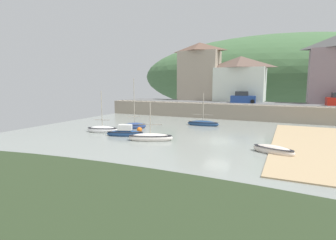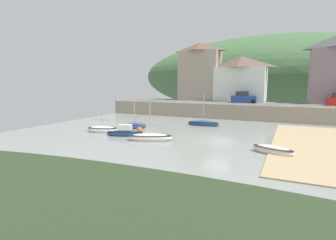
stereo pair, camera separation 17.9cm
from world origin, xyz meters
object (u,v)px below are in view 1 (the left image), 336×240
object	(u,v)px
sailboat_nearest_shore	(102,130)
parked_car_near_slipway	(243,98)
waterfront_building_left	(199,71)
mooring_buoy	(140,130)
sailboat_white_hull	(135,126)
sailboat_far_left	(150,138)
rowboat_small_beached	(125,133)
sailboat_tall_mast	(273,150)
waterfront_building_centre	(240,78)
waterfront_building_right	(334,69)
sailboat_blue_trim	(203,123)

from	to	relation	value
sailboat_nearest_shore	parked_car_near_slipway	bearing A→B (deg)	44.55
parked_car_near_slipway	waterfront_building_left	bearing A→B (deg)	149.93
parked_car_near_slipway	mooring_buoy	xyz separation A→B (m)	(-8.86, -19.29, -3.02)
sailboat_white_hull	sailboat_far_left	xyz separation A→B (m)	(5.28, -5.45, -0.02)
rowboat_small_beached	sailboat_tall_mast	size ratio (longest dim) A/B	1.17
waterfront_building_centre	sailboat_white_hull	world-z (taller)	waterfront_building_centre
sailboat_white_hull	parked_car_near_slipway	bearing A→B (deg)	20.25
waterfront_building_right	sailboat_tall_mast	xyz separation A→B (m)	(-7.16, -27.97, -7.64)
waterfront_building_right	rowboat_small_beached	bearing A→B (deg)	-129.57
waterfront_building_centre	waterfront_building_right	size ratio (longest dim) A/B	0.85
rowboat_small_beached	sailboat_white_hull	size ratio (longest dim) A/B	0.65
waterfront_building_right	parked_car_near_slipway	xyz separation A→B (m)	(-13.45, -4.50, -4.72)
sailboat_nearest_shore	parked_car_near_slipway	xyz separation A→B (m)	(12.46, 21.71, 2.90)
waterfront_building_left	sailboat_blue_trim	size ratio (longest dim) A/B	2.45
sailboat_nearest_shore	sailboat_tall_mast	bearing A→B (deg)	-20.96
mooring_buoy	rowboat_small_beached	bearing A→B (deg)	-88.58
waterfront_building_centre	sailboat_nearest_shore	distance (m)	29.15
waterfront_building_left	sailboat_tall_mast	distance (m)	32.97
sailboat_far_left	sailboat_nearest_shore	world-z (taller)	sailboat_nearest_shore
sailboat_far_left	rowboat_small_beached	bearing A→B (deg)	143.27
mooring_buoy	sailboat_nearest_shore	bearing A→B (deg)	-146.11
waterfront_building_centre	mooring_buoy	xyz separation A→B (m)	(-7.50, -23.79, -6.40)
rowboat_small_beached	mooring_buoy	bearing A→B (deg)	70.53
sailboat_tall_mast	sailboat_nearest_shore	bearing A→B (deg)	-164.49
sailboat_white_hull	sailboat_tall_mast	xyz separation A→B (m)	(16.76, -5.62, -0.04)
rowboat_small_beached	sailboat_far_left	world-z (taller)	sailboat_far_left
sailboat_white_hull	sailboat_tall_mast	bearing A→B (deg)	-57.91
waterfront_building_left	mooring_buoy	world-z (taller)	waterfront_building_left
waterfront_building_left	sailboat_tall_mast	size ratio (longest dim) A/B	3.09
sailboat_tall_mast	mooring_buoy	xyz separation A→B (m)	(-15.16, 4.18, -0.10)
rowboat_small_beached	sailboat_far_left	size ratio (longest dim) A/B	0.91
sailboat_white_hull	sailboat_far_left	distance (m)	7.59
sailboat_tall_mast	parked_car_near_slipway	xyz separation A→B (m)	(-6.29, 23.47, 2.92)
mooring_buoy	sailboat_tall_mast	bearing A→B (deg)	-15.42
sailboat_blue_trim	rowboat_small_beached	bearing A→B (deg)	-122.78
sailboat_white_hull	sailboat_nearest_shore	world-z (taller)	sailboat_white_hull
sailboat_blue_trim	sailboat_far_left	world-z (taller)	sailboat_blue_trim
sailboat_blue_trim	waterfront_building_left	bearing A→B (deg)	105.57
rowboat_small_beached	waterfront_building_left	bearing A→B (deg)	70.25
sailboat_blue_trim	sailboat_white_hull	xyz separation A→B (m)	(-7.24, -5.85, 0.04)
waterfront_building_left	waterfront_building_right	distance (m)	22.77
sailboat_white_hull	mooring_buoy	world-z (taller)	sailboat_white_hull
sailboat_tall_mast	mooring_buoy	bearing A→B (deg)	-174.54
waterfront_building_right	sailboat_nearest_shore	xyz separation A→B (m)	(-25.91, -26.21, -7.62)
waterfront_building_centre	rowboat_small_beached	world-z (taller)	waterfront_building_centre
sailboat_blue_trim	sailboat_nearest_shore	distance (m)	13.39
sailboat_white_hull	sailboat_far_left	size ratio (longest dim) A/B	1.40
waterfront_building_right	sailboat_blue_trim	size ratio (longest dim) A/B	2.38
rowboat_small_beached	sailboat_white_hull	world-z (taller)	sailboat_white_hull
rowboat_small_beached	waterfront_building_right	bearing A→B (deg)	29.54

